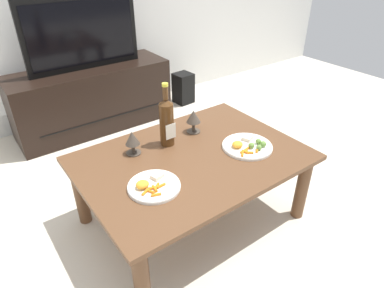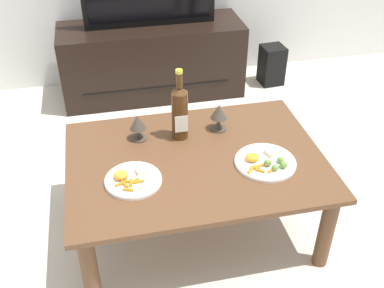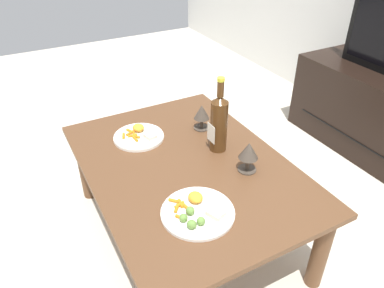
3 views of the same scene
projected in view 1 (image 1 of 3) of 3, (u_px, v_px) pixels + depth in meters
The scene contains 10 objects.
ground_plane at pixel (192, 217), 1.99m from camera, with size 6.40×6.40×0.00m, color beige.
dining_table at pixel (192, 167), 1.80m from camera, with size 1.16×0.83×0.43m.
tv_stand at pixel (93, 98), 2.84m from camera, with size 1.29×0.44×0.53m.
tv_screen at pixel (82, 33), 2.55m from camera, with size 0.90×0.05×0.55m.
floor_speaker at pixel (183, 88), 3.33m from camera, with size 0.17×0.17×0.30m, color black.
wine_bottle at pixel (167, 121), 1.80m from camera, with size 0.08×0.08×0.36m.
goblet_left at pixel (132, 139), 1.75m from camera, with size 0.08×0.08×0.13m.
goblet_right at pixel (193, 118), 1.94m from camera, with size 0.08×0.08×0.14m.
dinner_plate_left at pixel (153, 186), 1.54m from camera, with size 0.25×0.25×0.05m.
dinner_plate_right at pixel (248, 146), 1.83m from camera, with size 0.28×0.28×0.05m.
Camera 1 is at (-0.87, -1.19, 1.41)m, focal length 31.37 mm.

